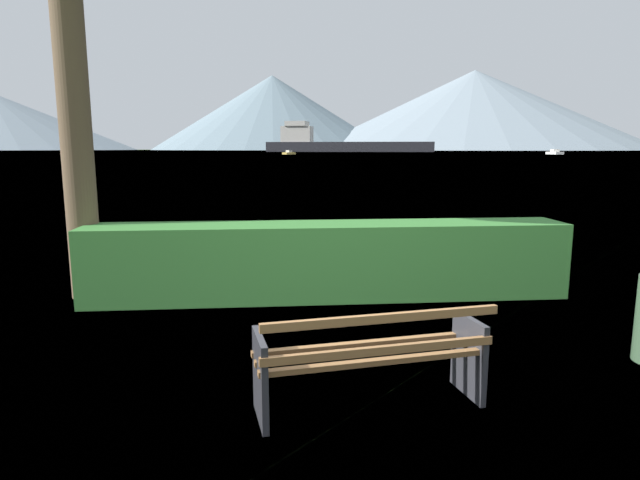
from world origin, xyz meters
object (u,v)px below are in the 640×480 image
park_bench (372,358)px  cargo_ship_large (336,143)px  sailboat_mid (555,153)px  tender_far (289,153)px

park_bench → cargo_ship_large: size_ratio=0.02×
sailboat_mid → tender_far: 85.92m
cargo_ship_large → tender_far: cargo_ship_large is taller
cargo_ship_large → sailboat_mid: 136.17m
cargo_ship_large → sailboat_mid: cargo_ship_large is taller
park_bench → sailboat_mid: (90.27, 163.92, 0.16)m
cargo_ship_large → tender_far: 121.68m
sailboat_mid → tender_far: size_ratio=1.43×
park_bench → cargo_ship_large: (33.80, 287.77, 4.13)m
tender_far → cargo_ship_large: bearing=76.1°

